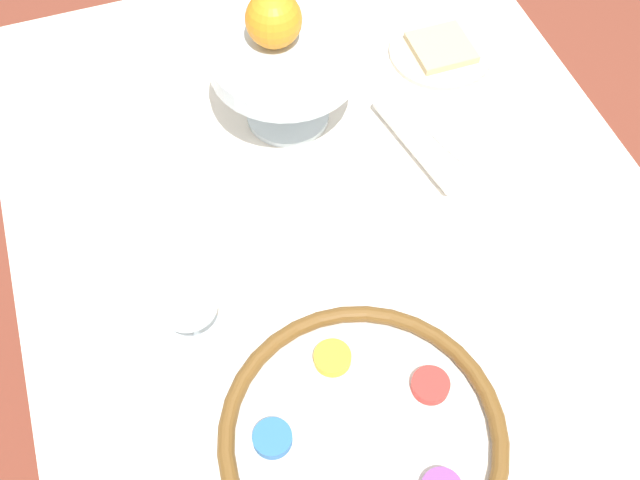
{
  "coord_description": "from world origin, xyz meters",
  "views": [
    {
      "loc": [
        -0.49,
        0.22,
        1.57
      ],
      "look_at": [
        0.0,
        0.05,
        0.77
      ],
      "focal_mm": 42.0,
      "sensor_mm": 36.0,
      "label": 1
    }
  ],
  "objects_px": {
    "napkin_roll": "(418,141)",
    "wine_glass": "(185,294)",
    "fruit_stand": "(285,64)",
    "orange_fruit": "(274,20)",
    "seder_plate": "(363,437)",
    "bread_plate": "(441,51)",
    "cup_mid": "(121,146)",
    "cup_near": "(165,240)"
  },
  "relations": [
    {
      "from": "seder_plate",
      "to": "fruit_stand",
      "type": "distance_m",
      "value": 0.51
    },
    {
      "from": "wine_glass",
      "to": "seder_plate",
      "type": "bearing_deg",
      "value": -142.71
    },
    {
      "from": "fruit_stand",
      "to": "napkin_roll",
      "type": "height_order",
      "value": "fruit_stand"
    },
    {
      "from": "napkin_roll",
      "to": "cup_mid",
      "type": "height_order",
      "value": "cup_mid"
    },
    {
      "from": "bread_plate",
      "to": "wine_glass",
      "type": "bearing_deg",
      "value": 126.27
    },
    {
      "from": "seder_plate",
      "to": "fruit_stand",
      "type": "xyz_separation_m",
      "value": [
        0.5,
        -0.07,
        0.09
      ]
    },
    {
      "from": "fruit_stand",
      "to": "orange_fruit",
      "type": "relative_size",
      "value": 2.76
    },
    {
      "from": "cup_near",
      "to": "cup_mid",
      "type": "height_order",
      "value": "same"
    },
    {
      "from": "wine_glass",
      "to": "napkin_roll",
      "type": "xyz_separation_m",
      "value": [
        0.19,
        -0.37,
        -0.09
      ]
    },
    {
      "from": "cup_near",
      "to": "cup_mid",
      "type": "bearing_deg",
      "value": 7.43
    },
    {
      "from": "fruit_stand",
      "to": "bread_plate",
      "type": "height_order",
      "value": "fruit_stand"
    },
    {
      "from": "seder_plate",
      "to": "cup_mid",
      "type": "distance_m",
      "value": 0.53
    },
    {
      "from": "fruit_stand",
      "to": "cup_mid",
      "type": "bearing_deg",
      "value": 90.02
    },
    {
      "from": "cup_mid",
      "to": "orange_fruit",
      "type": "bearing_deg",
      "value": -85.37
    },
    {
      "from": "napkin_roll",
      "to": "orange_fruit",
      "type": "bearing_deg",
      "value": 49.48
    },
    {
      "from": "fruit_stand",
      "to": "cup_mid",
      "type": "height_order",
      "value": "fruit_stand"
    },
    {
      "from": "seder_plate",
      "to": "orange_fruit",
      "type": "height_order",
      "value": "orange_fruit"
    },
    {
      "from": "orange_fruit",
      "to": "cup_near",
      "type": "distance_m",
      "value": 0.33
    },
    {
      "from": "cup_mid",
      "to": "napkin_roll",
      "type": "bearing_deg",
      "value": -106.78
    },
    {
      "from": "wine_glass",
      "to": "cup_near",
      "type": "height_order",
      "value": "wine_glass"
    },
    {
      "from": "cup_mid",
      "to": "bread_plate",
      "type": "bearing_deg",
      "value": -84.75
    },
    {
      "from": "seder_plate",
      "to": "orange_fruit",
      "type": "bearing_deg",
      "value": -7.03
    },
    {
      "from": "wine_glass",
      "to": "cup_mid",
      "type": "relative_size",
      "value": 2.36
    },
    {
      "from": "seder_plate",
      "to": "cup_near",
      "type": "bearing_deg",
      "value": 25.16
    },
    {
      "from": "seder_plate",
      "to": "wine_glass",
      "type": "distance_m",
      "value": 0.26
    },
    {
      "from": "bread_plate",
      "to": "napkin_roll",
      "type": "xyz_separation_m",
      "value": [
        -0.17,
        0.11,
        0.01
      ]
    },
    {
      "from": "wine_glass",
      "to": "cup_near",
      "type": "distance_m",
      "value": 0.15
    },
    {
      "from": "wine_glass",
      "to": "fruit_stand",
      "type": "xyz_separation_m",
      "value": [
        0.31,
        -0.22,
        -0.0
      ]
    },
    {
      "from": "napkin_roll",
      "to": "cup_mid",
      "type": "distance_m",
      "value": 0.42
    },
    {
      "from": "seder_plate",
      "to": "orange_fruit",
      "type": "xyz_separation_m",
      "value": [
        0.52,
        -0.06,
        0.16
      ]
    },
    {
      "from": "seder_plate",
      "to": "cup_near",
      "type": "xyz_separation_m",
      "value": [
        0.32,
        0.15,
        0.01
      ]
    },
    {
      "from": "bread_plate",
      "to": "cup_near",
      "type": "height_order",
      "value": "cup_near"
    },
    {
      "from": "seder_plate",
      "to": "napkin_roll",
      "type": "xyz_separation_m",
      "value": [
        0.38,
        -0.23,
        0.0
      ]
    },
    {
      "from": "wine_glass",
      "to": "fruit_stand",
      "type": "distance_m",
      "value": 0.38
    },
    {
      "from": "wine_glass",
      "to": "fruit_stand",
      "type": "relative_size",
      "value": 0.71
    },
    {
      "from": "napkin_roll",
      "to": "cup_mid",
      "type": "xyz_separation_m",
      "value": [
        0.12,
        0.4,
        0.01
      ]
    },
    {
      "from": "seder_plate",
      "to": "bread_plate",
      "type": "height_order",
      "value": "seder_plate"
    },
    {
      "from": "fruit_stand",
      "to": "orange_fruit",
      "type": "xyz_separation_m",
      "value": [
        0.02,
        0.01,
        0.07
      ]
    },
    {
      "from": "cup_near",
      "to": "napkin_roll",
      "type": "bearing_deg",
      "value": -81.71
    },
    {
      "from": "cup_near",
      "to": "bread_plate",
      "type": "bearing_deg",
      "value": -65.53
    },
    {
      "from": "seder_plate",
      "to": "cup_near",
      "type": "height_order",
      "value": "cup_near"
    },
    {
      "from": "napkin_roll",
      "to": "wine_glass",
      "type": "bearing_deg",
      "value": 116.69
    }
  ]
}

